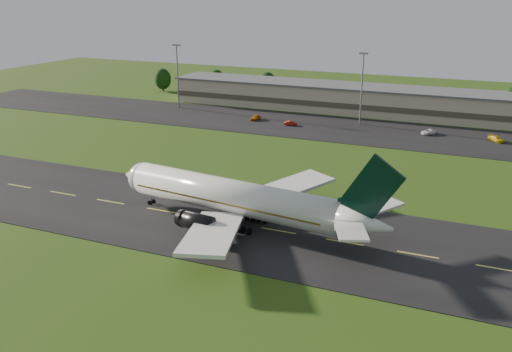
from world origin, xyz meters
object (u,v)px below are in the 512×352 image
at_px(light_mast_centre, 362,80).
at_px(service_vehicle_a, 255,117).
at_px(airliner, 237,198).
at_px(service_vehicle_b, 291,123).
at_px(service_vehicle_c, 429,132).
at_px(light_mast_west, 177,68).
at_px(terminal, 377,101).
at_px(service_vehicle_d, 497,139).

height_order(light_mast_centre, service_vehicle_a, light_mast_centre).
bearing_deg(airliner, service_vehicle_b, 109.99).
height_order(light_mast_centre, service_vehicle_c, light_mast_centre).
height_order(light_mast_west, service_vehicle_a, light_mast_west).
bearing_deg(light_mast_centre, airliner, -90.90).
bearing_deg(service_vehicle_c, service_vehicle_b, -137.42).
relative_size(terminal, light_mast_centre, 7.13).
height_order(light_mast_west, service_vehicle_b, light_mast_west).
height_order(airliner, service_vehicle_d, airliner).
bearing_deg(light_mast_west, light_mast_centre, 0.00).
distance_m(light_mast_west, service_vehicle_a, 33.39).
height_order(terminal, service_vehicle_c, terminal).
bearing_deg(service_vehicle_d, light_mast_west, 132.02).
bearing_deg(service_vehicle_c, service_vehicle_d, 32.17).
height_order(airliner, service_vehicle_a, airliner).
xyz_separation_m(terminal, service_vehicle_a, (-31.01, -23.28, -3.14)).
xyz_separation_m(airliner, light_mast_centre, (1.26, 80.10, 8.08)).
distance_m(light_mast_centre, service_vehicle_d, 38.99).
bearing_deg(light_mast_west, service_vehicle_b, -12.68).
distance_m(light_mast_west, service_vehicle_b, 45.13).
bearing_deg(airliner, terminal, 95.39).
distance_m(service_vehicle_a, service_vehicle_d, 66.32).
relative_size(terminal, light_mast_west, 7.13).
distance_m(light_mast_centre, service_vehicle_a, 32.69).
xyz_separation_m(terminal, service_vehicle_b, (-18.97, -25.73, -3.29)).
relative_size(light_mast_centre, service_vehicle_d, 4.18).
xyz_separation_m(service_vehicle_b, service_vehicle_c, (37.42, 4.83, 0.07)).
relative_size(terminal, service_vehicle_c, 30.17).
distance_m(service_vehicle_c, service_vehicle_d, 16.86).
xyz_separation_m(airliner, terminal, (2.66, 96.29, -0.67)).
relative_size(light_mast_west, service_vehicle_c, 4.23).
height_order(light_mast_west, service_vehicle_d, light_mast_west).
relative_size(airliner, light_mast_west, 2.52).
distance_m(terminal, service_vehicle_b, 32.14).
relative_size(airliner, service_vehicle_a, 11.67).
xyz_separation_m(light_mast_centre, service_vehicle_a, (-29.61, -7.09, -11.89)).
xyz_separation_m(airliner, service_vehicle_c, (21.11, 75.39, -3.89)).
distance_m(light_mast_west, service_vehicle_d, 97.58).
xyz_separation_m(terminal, service_vehicle_c, (18.45, -20.90, -3.22)).
distance_m(terminal, service_vehicle_d, 41.60).
distance_m(terminal, light_mast_west, 64.10).
height_order(service_vehicle_c, service_vehicle_d, service_vehicle_d).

